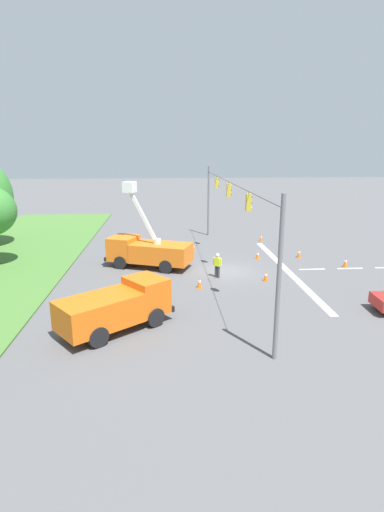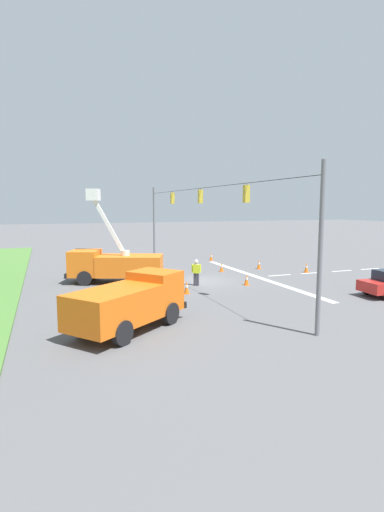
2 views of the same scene
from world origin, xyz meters
name	(u,v)px [view 2 (image 2 of 2)]	position (x,y,z in m)	size (l,w,h in m)	color
ground_plane	(202,281)	(0.00, 0.00, 0.00)	(200.00, 200.00, 0.00)	#565659
lane_markings	(274,276)	(0.00, -6.02, 0.00)	(17.60, 15.25, 0.01)	silver
signal_gantry	(201,219)	(0.05, 0.00, 4.43)	(26.20, 0.33, 7.20)	slate
utility_truck_bucket_lift	(114,263)	(1.56, 6.00, 1.38)	(4.63, 6.93, 6.52)	orange
utility_truck_support_near	(130,302)	(-9.51, 7.14, 1.25)	(5.35, 5.94, 2.33)	orange
road_worker	(196,271)	(-1.46, 0.97, 1.00)	(0.42, 0.56, 1.77)	#383842
traffic_cone_foreground_left	(187,287)	(-3.64, 2.44, 0.41)	(0.36, 0.36, 0.82)	orange
traffic_cone_foreground_right	(211,257)	(9.72, -4.91, 0.37)	(0.36, 0.36, 0.75)	orange
traffic_cone_mid_left	(259,264)	(3.36, -6.63, 0.41)	(0.36, 0.36, 0.83)	orange
traffic_cone_mid_right	(152,265)	(6.10, 2.10, 0.39)	(0.36, 0.36, 0.78)	orange
traffic_cone_near_bucket	(222,267)	(3.21, -3.05, 0.37)	(0.36, 0.36, 0.75)	orange
traffic_cone_lane_edge_a	(246,279)	(-2.53, -2.28, 0.40)	(0.36, 0.36, 0.80)	orange
traffic_cone_far_left	(306,267)	(0.44, -9.32, 0.40)	(0.36, 0.36, 0.81)	orange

